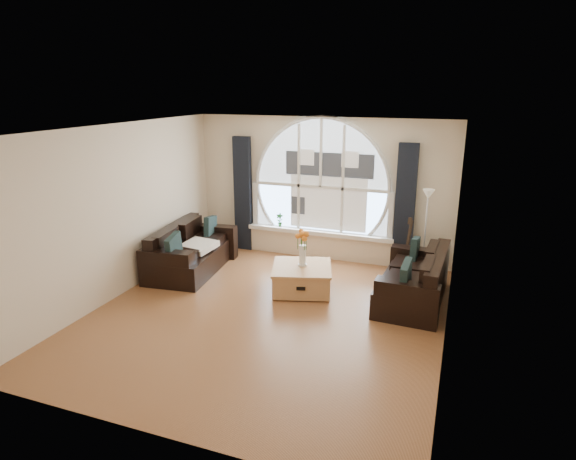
{
  "coord_description": "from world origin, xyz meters",
  "views": [
    {
      "loc": [
        2.52,
        -5.98,
        3.25
      ],
      "look_at": [
        0.0,
        0.9,
        1.05
      ],
      "focal_mm": 30.11,
      "sensor_mm": 36.0,
      "label": 1
    }
  ],
  "objects_px": {
    "vase_flowers": "(303,243)",
    "guitar": "(409,245)",
    "sofa_right": "(413,277)",
    "potted_plant": "(280,220)",
    "coffee_chest": "(302,277)",
    "floor_lamp": "(425,236)",
    "sofa_left": "(192,250)"
  },
  "relations": [
    {
      "from": "sofa_right",
      "to": "potted_plant",
      "type": "height_order",
      "value": "potted_plant"
    },
    {
      "from": "floor_lamp",
      "to": "vase_flowers",
      "type": "bearing_deg",
      "value": -148.11
    },
    {
      "from": "coffee_chest",
      "to": "vase_flowers",
      "type": "xyz_separation_m",
      "value": [
        -0.01,
        0.04,
        0.58
      ]
    },
    {
      "from": "sofa_left",
      "to": "vase_flowers",
      "type": "distance_m",
      "value": 2.2
    },
    {
      "from": "sofa_left",
      "to": "sofa_right",
      "type": "bearing_deg",
      "value": -6.01
    },
    {
      "from": "vase_flowers",
      "to": "guitar",
      "type": "height_order",
      "value": "vase_flowers"
    },
    {
      "from": "floor_lamp",
      "to": "sofa_right",
      "type": "bearing_deg",
      "value": -94.04
    },
    {
      "from": "guitar",
      "to": "sofa_left",
      "type": "bearing_deg",
      "value": -138.37
    },
    {
      "from": "sofa_right",
      "to": "coffee_chest",
      "type": "height_order",
      "value": "sofa_right"
    },
    {
      "from": "vase_flowers",
      "to": "coffee_chest",
      "type": "bearing_deg",
      "value": -82.66
    },
    {
      "from": "coffee_chest",
      "to": "sofa_left",
      "type": "bearing_deg",
      "value": 158.81
    },
    {
      "from": "sofa_right",
      "to": "floor_lamp",
      "type": "height_order",
      "value": "floor_lamp"
    },
    {
      "from": "vase_flowers",
      "to": "floor_lamp",
      "type": "relative_size",
      "value": 0.44
    },
    {
      "from": "guitar",
      "to": "potted_plant",
      "type": "bearing_deg",
      "value": -162.27
    },
    {
      "from": "vase_flowers",
      "to": "potted_plant",
      "type": "xyz_separation_m",
      "value": [
        -1.02,
        1.61,
        -0.13
      ]
    },
    {
      "from": "sofa_left",
      "to": "guitar",
      "type": "relative_size",
      "value": 1.75
    },
    {
      "from": "floor_lamp",
      "to": "guitar",
      "type": "height_order",
      "value": "floor_lamp"
    },
    {
      "from": "vase_flowers",
      "to": "guitar",
      "type": "bearing_deg",
      "value": 41.53
    },
    {
      "from": "vase_flowers",
      "to": "guitar",
      "type": "xyz_separation_m",
      "value": [
        1.54,
        1.36,
        -0.28
      ]
    },
    {
      "from": "potted_plant",
      "to": "guitar",
      "type": "bearing_deg",
      "value": -5.44
    },
    {
      "from": "coffee_chest",
      "to": "floor_lamp",
      "type": "distance_m",
      "value": 2.23
    },
    {
      "from": "coffee_chest",
      "to": "floor_lamp",
      "type": "xyz_separation_m",
      "value": [
        1.81,
        1.17,
        0.57
      ]
    },
    {
      "from": "sofa_left",
      "to": "floor_lamp",
      "type": "height_order",
      "value": "floor_lamp"
    },
    {
      "from": "sofa_right",
      "to": "floor_lamp",
      "type": "bearing_deg",
      "value": 88.88
    },
    {
      "from": "sofa_right",
      "to": "potted_plant",
      "type": "relative_size",
      "value": 6.72
    },
    {
      "from": "guitar",
      "to": "potted_plant",
      "type": "xyz_separation_m",
      "value": [
        -2.55,
        0.24,
        0.15
      ]
    },
    {
      "from": "coffee_chest",
      "to": "guitar",
      "type": "bearing_deg",
      "value": 25.68
    },
    {
      "from": "sofa_right",
      "to": "coffee_chest",
      "type": "relative_size",
      "value": 1.91
    },
    {
      "from": "sofa_right",
      "to": "coffee_chest",
      "type": "xyz_separation_m",
      "value": [
        -1.74,
        -0.21,
        -0.17
      ]
    },
    {
      "from": "sofa_left",
      "to": "sofa_right",
      "type": "height_order",
      "value": "sofa_left"
    },
    {
      "from": "floor_lamp",
      "to": "potted_plant",
      "type": "relative_size",
      "value": 5.98
    },
    {
      "from": "sofa_left",
      "to": "guitar",
      "type": "bearing_deg",
      "value": 11.9
    }
  ]
}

